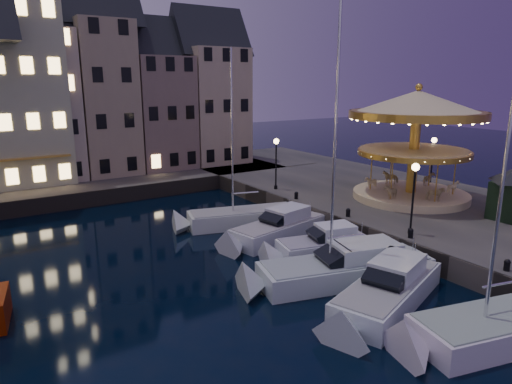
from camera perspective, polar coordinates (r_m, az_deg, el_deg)
ground at (r=23.12m, az=9.01°, el=-12.06°), size 160.00×160.00×0.00m
quay_east at (r=36.53m, az=19.15°, el=-1.86°), size 16.00×56.00×1.30m
quay_north at (r=44.69m, az=-24.42°, el=0.42°), size 44.00×12.00×1.30m
quaywall_e at (r=30.78m, az=9.90°, el=-4.15°), size 0.15×44.00×1.30m
quaywall_n at (r=39.28m, az=-20.14°, el=-0.88°), size 48.00×0.15×1.30m
streetlamp_b at (r=27.53m, az=19.12°, el=0.43°), size 0.44×0.44×4.17m
streetlamp_c at (r=37.14m, az=2.53°, el=4.46°), size 0.44×0.44×4.17m
streetlamp_d at (r=40.57m, az=21.23°, el=4.34°), size 0.44×0.44×4.17m
bollard_a at (r=24.66m, az=28.89°, el=-7.94°), size 0.30×0.30×0.57m
bollard_b at (r=27.41m, az=18.77°, el=-4.85°), size 0.30×0.30×0.57m
bollard_c at (r=30.56m, az=11.44°, el=-2.48°), size 0.30×0.30×0.57m
bollard_d at (r=34.53m, az=5.06°, el=-0.38°), size 0.30×0.30×0.57m
townhouse_nc at (r=45.70m, az=-25.86°, el=10.88°), size 6.82×8.00×14.80m
townhouse_nd at (r=46.81m, az=-18.81°, el=12.15°), size 5.50×8.00×15.80m
townhouse_ne at (r=48.54m, az=-12.35°, el=10.81°), size 6.16×8.00×12.80m
townhouse_nf at (r=51.00m, az=-5.90°, el=11.74°), size 6.82×8.00×13.80m
motorboat_a at (r=20.54m, az=26.73°, el=-15.27°), size 7.97×4.32×13.23m
motorboat_b at (r=21.85m, az=15.84°, el=-12.16°), size 8.44×4.99×2.15m
motorboat_c at (r=23.84m, az=10.30°, el=-9.48°), size 9.97×5.00×13.28m
motorboat_d at (r=26.61m, az=7.76°, el=-6.98°), size 6.53×3.42×2.15m
motorboat_e at (r=29.41m, az=2.38°, el=-4.82°), size 8.08×3.76×2.15m
motorboat_f at (r=32.22m, az=-2.57°, el=-3.36°), size 8.77×4.38×11.68m
carousel at (r=35.60m, az=19.38°, el=8.00°), size 9.73×9.73×8.51m
ticket_kiosk at (r=33.09m, az=29.40°, el=0.76°), size 3.26×3.26×3.82m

